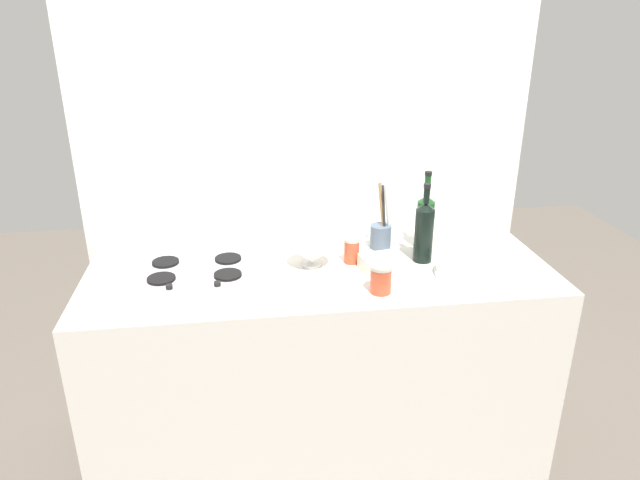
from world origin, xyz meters
TOP-DOWN VIEW (x-y plane):
  - ground_plane at (0.00, 0.00)m, footprint 6.00×6.00m
  - counter_block at (0.00, 0.00)m, footprint 1.80×0.70m
  - backsplash_panel at (0.00, 0.38)m, footprint 1.90×0.06m
  - stovetop_hob at (-0.47, 0.01)m, footprint 0.48×0.33m
  - plate_stack at (0.53, -0.14)m, footprint 0.21×0.21m
  - wine_bottle_leftmost at (0.42, 0.02)m, footprint 0.08×0.08m
  - wine_bottle_mid_left at (0.46, 0.15)m, footprint 0.07×0.07m
  - mixing_bowl at (-0.03, 0.03)m, footprint 0.17×0.17m
  - butter_dish at (0.23, -0.04)m, footprint 0.16×0.13m
  - utensil_crock at (0.28, 0.17)m, footprint 0.09×0.09m
  - condiment_jar_front at (0.19, -0.23)m, footprint 0.08×0.08m
  - condiment_jar_rear at (0.13, 0.04)m, footprint 0.06×0.06m

SIDE VIEW (x-z plane):
  - ground_plane at x=0.00m, z-range 0.00..0.00m
  - counter_block at x=0.00m, z-range 0.00..0.90m
  - stovetop_hob at x=-0.47m, z-range 0.89..0.93m
  - plate_stack at x=0.53m, z-range 0.90..0.94m
  - butter_dish at x=0.23m, z-range 0.90..0.96m
  - mixing_bowl at x=-0.03m, z-range 0.90..0.99m
  - condiment_jar_rear at x=0.13m, z-range 0.90..1.00m
  - condiment_jar_front at x=0.19m, z-range 0.90..1.01m
  - utensil_crock at x=0.28m, z-range 0.82..1.10m
  - wine_bottle_mid_left at x=0.46m, z-range 0.86..1.19m
  - wine_bottle_leftmost at x=0.42m, z-range 0.87..1.19m
  - backsplash_panel at x=0.00m, z-range 0.00..2.23m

